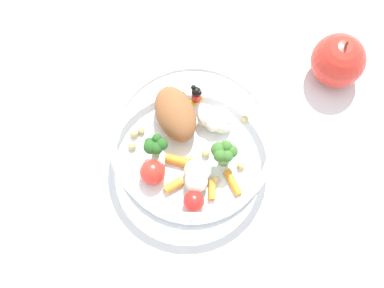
{
  "coord_description": "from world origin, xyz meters",
  "views": [
    {
      "loc": [
        -0.02,
        -0.25,
        0.66
      ],
      "look_at": [
        -0.0,
        -0.01,
        0.03
      ],
      "focal_mm": 48.97,
      "sensor_mm": 36.0,
      "label": 1
    }
  ],
  "objects": [
    {
      "name": "loose_apple",
      "position": [
        0.21,
        0.09,
        0.04
      ],
      "size": [
        0.07,
        0.07,
        0.09
      ],
      "color": "red",
      "rests_on": "ground_plane"
    },
    {
      "name": "ground_plane",
      "position": [
        0.0,
        0.0,
        0.0
      ],
      "size": [
        2.4,
        2.4,
        0.0
      ],
      "primitive_type": "plane",
      "color": "white"
    },
    {
      "name": "food_container",
      "position": [
        -0.0,
        -0.01,
        0.03
      ],
      "size": [
        0.21,
        0.21,
        0.06
      ],
      "color": "white",
      "rests_on": "ground_plane"
    }
  ]
}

